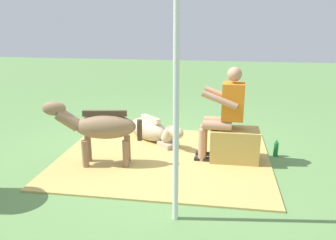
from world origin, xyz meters
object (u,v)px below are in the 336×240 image
hay_bale (234,145)px  pony_lying (152,130)px  soda_bottle (276,148)px  person_seated (224,110)px  tent_pole_left (176,104)px  pony_standing (99,127)px

hay_bale → pony_lying: size_ratio=0.58×
soda_bottle → hay_bale: bearing=25.0°
hay_bale → person_seated: (0.17, -0.00, 0.52)m
tent_pole_left → hay_bale: bearing=-111.5°
hay_bale → person_seated: bearing=-1.5°
hay_bale → tent_pole_left: (0.64, 1.61, 0.98)m
tent_pole_left → person_seated: bearing=-106.2°
pony_standing → person_seated: bearing=-165.6°
person_seated → tent_pole_left: tent_pole_left is taller
person_seated → soda_bottle: person_seated is taller
person_seated → pony_lying: person_seated is taller
person_seated → pony_standing: bearing=14.4°
pony_standing → pony_lying: size_ratio=1.14×
person_seated → pony_lying: bearing=-29.5°
hay_bale → pony_standing: (1.86, 0.43, 0.32)m
pony_lying → pony_standing: bearing=65.3°
hay_bale → person_seated: person_seated is taller
pony_standing → pony_lying: (-0.51, -1.10, -0.38)m
pony_lying → tent_pole_left: bearing=107.4°
soda_bottle → person_seated: bearing=20.0°
person_seated → pony_standing: (1.69, 0.43, -0.19)m
person_seated → tent_pole_left: bearing=73.8°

